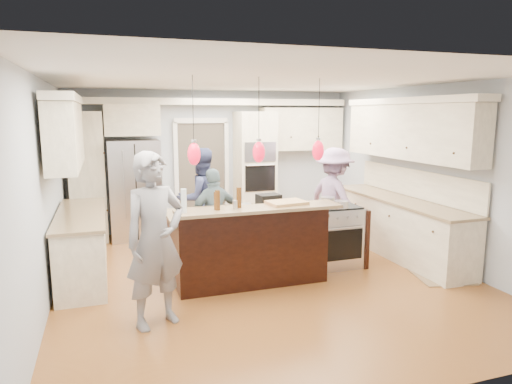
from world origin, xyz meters
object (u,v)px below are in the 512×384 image
(refrigerator, at_px, (135,190))
(person_far_left, at_px, (201,199))
(island_range, at_px, (333,235))
(kitchen_island, at_px, (245,243))
(person_bar_end, at_px, (155,240))

(refrigerator, bearing_deg, person_far_left, -46.72)
(refrigerator, distance_m, person_far_left, 1.45)
(island_range, distance_m, person_far_left, 2.27)
(person_far_left, bearing_deg, refrigerator, -58.14)
(kitchen_island, bearing_deg, person_bar_end, -140.62)
(kitchen_island, height_order, person_bar_end, person_bar_end)
(kitchen_island, xyz_separation_m, person_bar_end, (-1.33, -1.10, 0.46))
(island_range, xyz_separation_m, person_far_left, (-1.72, 1.44, 0.40))
(refrigerator, xyz_separation_m, person_bar_end, (-0.03, -3.66, 0.04))
(refrigerator, bearing_deg, kitchen_island, -63.08)
(kitchen_island, bearing_deg, person_far_left, 101.56)
(kitchen_island, height_order, person_far_left, person_far_left)
(person_far_left, bearing_deg, person_bar_end, 57.11)
(island_range, bearing_deg, person_bar_end, -156.89)
(refrigerator, bearing_deg, person_bar_end, -90.49)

